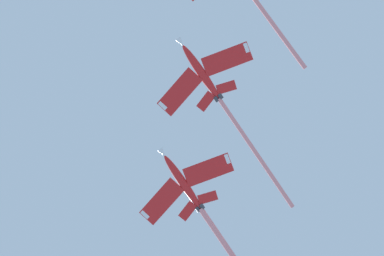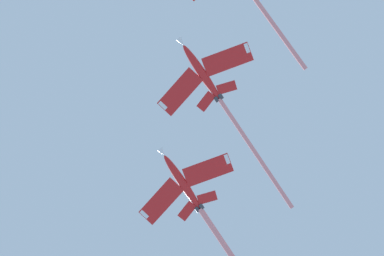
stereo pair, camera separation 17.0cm
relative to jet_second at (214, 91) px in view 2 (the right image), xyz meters
The scene contains 2 objects.
jet_second is the anchor object (origin of this frame).
jet_third 21.87m from the jet_second, 47.42° to the right, with size 20.20×34.85×7.40m.
Camera 2 is at (-12.28, -17.26, 1.82)m, focal length 66.22 mm.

